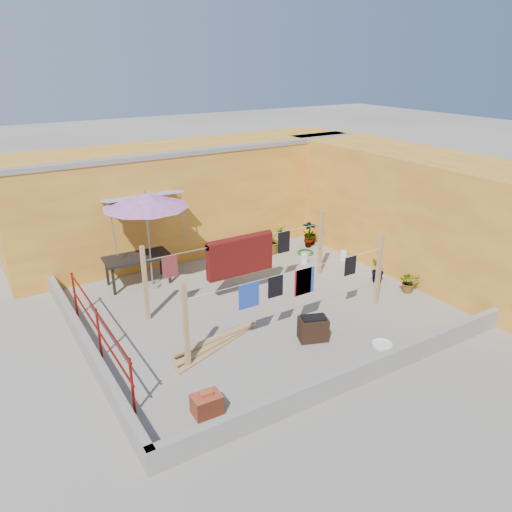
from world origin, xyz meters
name	(u,v)px	position (x,y,z in m)	size (l,w,h in m)	color
ground	(259,306)	(0.00, 0.00, 0.00)	(80.00, 80.00, 0.00)	#9E998E
wall_back	(192,196)	(0.50, 4.69, 1.61)	(11.00, 3.27, 3.21)	gold
wall_right	(415,210)	(5.20, 0.00, 1.60)	(2.40, 9.00, 3.20)	gold
parapet_front	(361,373)	(0.00, -3.58, 0.22)	(8.30, 0.16, 0.44)	gray
parapet_left	(87,346)	(-4.08, 0.00, 0.22)	(0.16, 7.30, 0.44)	gray
red_railing	(98,326)	(-3.85, -0.20, 0.72)	(0.05, 4.20, 1.10)	maroon
clothesline_rig	(245,260)	(-0.04, 0.55, 1.03)	(5.09, 2.35, 1.80)	tan
patio_umbrella	(146,201)	(-1.78, 2.41, 2.32)	(2.83, 2.83, 2.59)	gray
outdoor_table	(137,259)	(-2.02, 2.76, 0.71)	(1.72, 0.92, 0.79)	black
brick_stack	(207,404)	(-2.81, -2.84, 0.19)	(0.51, 0.38, 0.43)	#A74426
lumber_pile	(215,344)	(-1.74, -1.06, 0.07)	(2.20, 0.90, 0.14)	tan
brazier	(313,328)	(0.18, -1.89, 0.26)	(0.70, 0.59, 0.54)	black
white_basin	(382,345)	(1.24, -2.88, 0.04)	(0.44, 0.44, 0.08)	silver
water_jug_a	(343,256)	(3.70, 1.17, 0.14)	(0.20, 0.20, 0.32)	silver
water_jug_b	(304,259)	(2.56, 1.58, 0.15)	(0.21, 0.21, 0.33)	silver
green_hose	(305,252)	(3.07, 2.20, 0.04)	(0.53, 0.53, 0.08)	#1A7820
plant_back_a	(271,239)	(2.21, 2.80, 0.43)	(0.78, 0.68, 0.87)	#1D5217
plant_back_b	(310,233)	(3.70, 2.80, 0.36)	(0.41, 0.41, 0.72)	#1D5217
plant_right_a	(309,234)	(3.49, 2.58, 0.45)	(0.47, 0.32, 0.89)	#1D5217
plant_right_b	(378,270)	(3.41, -0.53, 0.36)	(0.39, 0.32, 0.72)	#1D5217
plant_right_c	(409,282)	(3.70, -1.35, 0.28)	(0.51, 0.44, 0.56)	#1D5217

